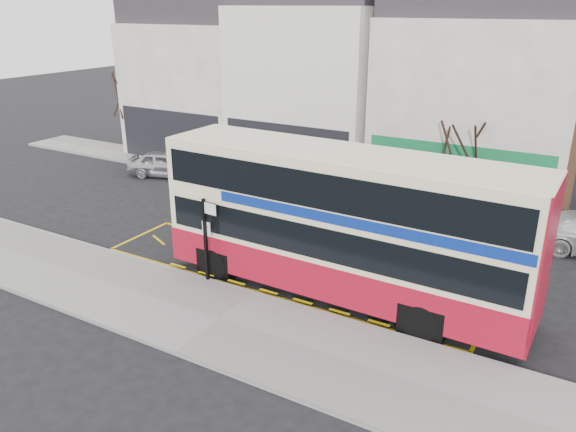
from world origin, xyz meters
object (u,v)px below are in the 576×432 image
Objects in this scene: street_tree_right at (462,134)px; double_decker_bus at (343,223)px; bus_stop_post at (207,232)px; car_grey at (375,197)px; street_tree_left at (129,83)px; car_silver at (166,164)px.

double_decker_bus is at bearing -97.84° from street_tree_right.
bus_stop_post is 0.53× the size of street_tree_right.
bus_stop_post is at bearing 169.01° from car_grey.
street_tree_left is (-17.85, 2.70, 3.72)m from car_grey.
street_tree_left reaches higher than double_decker_bus.
bus_stop_post is at bearing -157.81° from double_decker_bus.
street_tree_left reaches higher than street_tree_right.
car_silver is 0.99× the size of car_grey.
street_tree_left is at bearing 41.32° from car_silver.
street_tree_left is at bearing 83.49° from car_grey.
car_grey is 4.72m from street_tree_right.
car_grey is at bearing 81.40° from bus_stop_post.
car_silver is at bearing 142.28° from bus_stop_post.
car_grey is (12.28, 0.53, -0.02)m from car_silver.
double_decker_bus is 2.20× the size of street_tree_right.
street_tree_right is at bearing -101.69° from car_silver.
street_tree_left is at bearing 152.88° from double_decker_bus.
car_silver is at bearing -30.09° from street_tree_left.
car_silver is at bearing 153.59° from double_decker_bus.
car_silver is 0.76× the size of street_tree_right.
car_grey is at bearing -8.61° from street_tree_left.
car_silver is 12.29m from car_grey.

